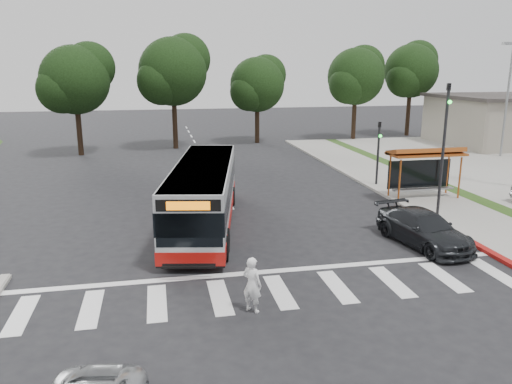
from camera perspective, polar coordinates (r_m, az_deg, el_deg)
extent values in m
plane|color=black|center=(21.34, -0.55, -5.67)|extent=(140.00, 140.00, 0.00)
cube|color=gray|center=(32.23, 16.19, 0.70)|extent=(4.00, 40.00, 0.12)
cube|color=#9E9991|center=(31.36, 12.95, 0.57)|extent=(0.30, 40.00, 0.15)
cube|color=maroon|center=(23.00, 23.18, -5.18)|extent=(0.32, 6.00, 0.15)
cube|color=silver|center=(16.83, 2.75, -11.30)|extent=(18.00, 2.60, 0.01)
cylinder|color=#9F4A1A|center=(27.95, 16.09, 1.25)|extent=(0.10, 0.10, 2.30)
cylinder|color=#9F4A1A|center=(29.77, 22.26, 1.51)|extent=(0.10, 0.10, 2.30)
cylinder|color=#9F4A1A|center=(28.99, 15.01, 1.77)|extent=(0.10, 0.10, 2.30)
cylinder|color=#9F4A1A|center=(30.75, 21.04, 1.99)|extent=(0.10, 0.10, 2.30)
cube|color=#9F4A1A|center=(29.08, 18.88, 4.14)|extent=(4.20, 1.60, 0.12)
cube|color=#9F4A1A|center=(29.10, 18.86, 4.45)|extent=(4.20, 1.32, 0.51)
cube|color=black|center=(29.82, 18.12, 1.98)|extent=(3.80, 0.06, 1.60)
cube|color=gray|center=(29.47, 18.58, 0.31)|extent=(3.60, 0.40, 0.08)
cylinder|color=black|center=(25.41, 20.58, 4.21)|extent=(0.14, 0.14, 6.50)
imported|color=black|center=(25.13, 21.13, 10.39)|extent=(0.16, 0.20, 1.00)
sphere|color=#19E533|center=(24.99, 21.28, 9.56)|extent=(0.18, 0.18, 0.18)
cylinder|color=black|center=(31.67, 13.76, 4.21)|extent=(0.14, 0.14, 4.00)
imported|color=black|center=(31.46, 13.92, 6.90)|extent=(0.16, 0.20, 1.00)
sphere|color=#19E533|center=(31.34, 14.03, 6.22)|extent=(0.18, 0.18, 0.18)
cylinder|color=gray|center=(45.34, 26.75, 9.31)|extent=(0.18, 0.18, 9.00)
cube|color=gray|center=(44.96, 26.81, 14.92)|extent=(0.80, 0.35, 0.22)
cylinder|color=black|center=(51.90, 11.13, 8.40)|extent=(0.44, 0.44, 4.40)
sphere|color=black|center=(51.67, 11.34, 12.81)|extent=(5.60, 5.60, 5.60)
sphere|color=black|center=(52.88, 12.19, 13.88)|extent=(4.20, 4.20, 4.20)
sphere|color=black|center=(50.67, 10.57, 12.04)|extent=(3.92, 3.92, 3.92)
cylinder|color=black|center=(56.69, 16.99, 8.64)|extent=(0.44, 0.44, 4.84)
sphere|color=black|center=(56.49, 17.31, 13.08)|extent=(5.60, 5.60, 5.60)
sphere|color=black|center=(57.76, 18.00, 14.13)|extent=(4.20, 4.20, 4.20)
sphere|color=black|center=(55.42, 16.69, 12.32)|extent=(3.92, 3.92, 3.92)
cylinder|color=black|center=(46.01, -9.26, 7.93)|extent=(0.44, 0.44, 4.84)
sphere|color=black|center=(45.76, -9.48, 13.41)|extent=(6.00, 6.00, 6.00)
sphere|color=black|center=(46.73, -8.06, 14.83)|extent=(4.50, 4.50, 4.50)
sphere|color=black|center=(45.00, -10.77, 12.37)|extent=(4.20, 4.20, 4.20)
cylinder|color=black|center=(49.00, 0.13, 7.96)|extent=(0.44, 0.44, 3.96)
sphere|color=black|center=(48.75, 0.13, 12.17)|extent=(5.20, 5.20, 5.20)
sphere|color=black|center=(49.70, 1.15, 13.24)|extent=(3.90, 3.90, 3.90)
sphere|color=black|center=(47.96, -0.79, 11.39)|extent=(3.64, 3.64, 3.64)
cylinder|color=black|center=(44.45, -19.56, 6.81)|extent=(0.44, 0.44, 4.40)
sphere|color=black|center=(44.17, -19.99, 11.95)|extent=(5.60, 5.60, 5.60)
sphere|color=black|center=(44.85, -18.50, 13.37)|extent=(4.20, 4.20, 4.20)
sphere|color=black|center=(43.65, -21.34, 10.90)|extent=(3.92, 3.92, 3.92)
imported|color=white|center=(15.24, -0.45, -10.53)|extent=(0.75, 0.74, 1.74)
imported|color=black|center=(21.88, 18.60, -3.99)|extent=(2.74, 5.10, 1.41)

